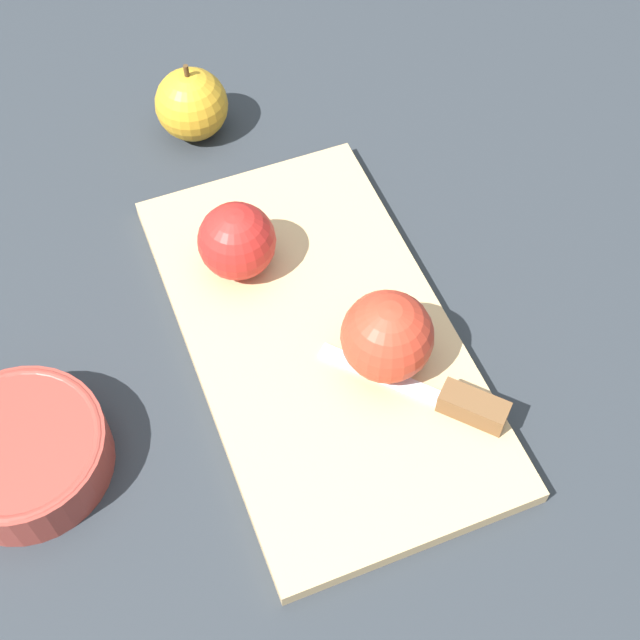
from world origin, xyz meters
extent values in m
plane|color=#282D33|center=(0.00, 0.00, 0.00)|extent=(4.00, 4.00, 0.00)
cube|color=tan|center=(0.00, 0.00, 0.01)|extent=(0.42, 0.25, 0.02)
sphere|color=red|center=(-0.09, -0.05, 0.05)|extent=(0.07, 0.07, 0.07)
cylinder|color=beige|center=(-0.09, -0.05, 0.05)|extent=(0.01, 0.07, 0.06)
sphere|color=red|center=(0.04, 0.04, 0.05)|extent=(0.08, 0.08, 0.08)
cylinder|color=beige|center=(0.04, 0.05, 0.05)|extent=(0.04, 0.06, 0.07)
cube|color=silver|center=(0.05, 0.03, 0.02)|extent=(0.08, 0.09, 0.00)
cube|color=brown|center=(0.11, 0.09, 0.03)|extent=(0.05, 0.05, 0.02)
sphere|color=gold|center=(-0.29, -0.04, 0.04)|extent=(0.07, 0.07, 0.07)
cylinder|color=#4C3319|center=(-0.29, -0.04, 0.08)|extent=(0.01, 0.01, 0.01)
cylinder|color=#99382D|center=(0.04, -0.26, 0.02)|extent=(0.14, 0.14, 0.04)
torus|color=#99382D|center=(0.04, -0.26, 0.04)|extent=(0.13, 0.13, 0.01)
camera|label=1|loc=(0.40, -0.13, 0.65)|focal=50.00mm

